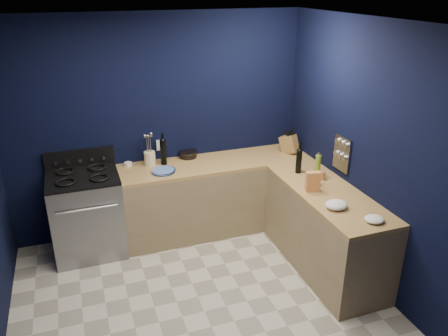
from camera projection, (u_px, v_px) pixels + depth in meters
name	position (u px, v px, depth m)	size (l,w,h in m)	color
floor	(204.00, 312.00, 4.20)	(3.50, 3.50, 0.02)	beige
ceiling	(198.00, 24.00, 3.17)	(3.50, 3.50, 0.02)	silver
wall_back	(159.00, 127.00, 5.21)	(3.50, 0.02, 2.60)	black
wall_right	(378.00, 161.00, 4.23)	(0.02, 3.50, 2.60)	black
wall_front	(306.00, 335.00, 2.16)	(3.50, 0.02, 2.60)	black
cab_back	(216.00, 197.00, 5.46)	(2.30, 0.63, 0.86)	#8D7956
top_back	(216.00, 163.00, 5.28)	(2.30, 0.63, 0.04)	olive
cab_right	(324.00, 231.00, 4.71)	(0.63, 1.67, 0.86)	#8D7956
top_right	(328.00, 193.00, 4.54)	(0.63, 1.67, 0.04)	olive
gas_range	(87.00, 216.00, 4.96)	(0.76, 0.66, 0.92)	gray
oven_door	(90.00, 230.00, 4.69)	(0.59, 0.02, 0.42)	black
cooktop	(82.00, 177.00, 4.78)	(0.76, 0.66, 0.03)	black
backguard	(80.00, 158.00, 5.00)	(0.76, 0.06, 0.20)	black
spice_panel	(342.00, 154.00, 4.74)	(0.02, 0.28, 0.38)	gray
wall_outlet	(160.00, 145.00, 5.28)	(0.09, 0.02, 0.13)	white
plate_stack	(163.00, 171.00, 4.97)	(0.25, 0.25, 0.03)	#4C69B0
ramekin	(128.00, 164.00, 5.16)	(0.09, 0.09, 0.04)	white
utensil_crock	(150.00, 158.00, 5.15)	(0.13, 0.13, 0.16)	beige
wine_bottle_back	(163.00, 152.00, 5.14)	(0.07, 0.07, 0.30)	black
lemon_basket	(188.00, 154.00, 5.39)	(0.21, 0.21, 0.08)	black
knife_block	(289.00, 144.00, 5.51)	(0.12, 0.20, 0.22)	olive
wine_bottle_right	(299.00, 162.00, 4.92)	(0.07, 0.07, 0.27)	black
oil_bottle	(318.00, 166.00, 4.81)	(0.06, 0.06, 0.26)	olive
spice_jar_near	(318.00, 181.00, 4.66)	(0.04, 0.04, 0.09)	olive
spice_jar_far	(323.00, 176.00, 4.78)	(0.05, 0.05, 0.09)	olive
crouton_bag	(313.00, 182.00, 4.50)	(0.14, 0.07, 0.21)	#BD2743
towel_front	(336.00, 205.00, 4.18)	(0.22, 0.18, 0.08)	white
towel_end	(374.00, 219.00, 3.95)	(0.18, 0.16, 0.05)	white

